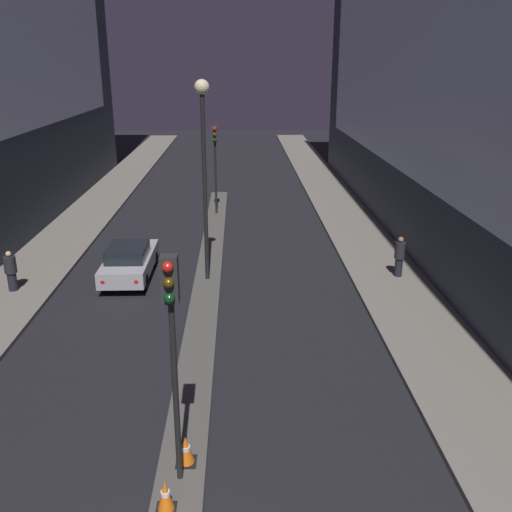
# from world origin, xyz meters

# --- Properties ---
(building_right) EXTENTS (6.01, 40.66, 20.36)m
(building_right) POSITION_xyz_m (11.62, 20.33, 10.18)
(building_right) COLOR #2D333D
(building_right) RESTS_ON ground
(median_strip) EXTENTS (1.02, 29.50, 0.11)m
(median_strip) POSITION_xyz_m (0.00, 15.75, 0.06)
(median_strip) COLOR #56544F
(median_strip) RESTS_ON ground
(traffic_light_near) EXTENTS (0.32, 0.42, 4.82)m
(traffic_light_near) POSITION_xyz_m (0.00, 3.64, 3.64)
(traffic_light_near) COLOR black
(traffic_light_near) RESTS_ON median_strip
(traffic_light_mid) EXTENTS (0.32, 0.42, 4.82)m
(traffic_light_mid) POSITION_xyz_m (0.00, 25.05, 3.64)
(traffic_light_mid) COLOR black
(traffic_light_mid) RESTS_ON median_strip
(street_lamp) EXTENTS (0.53, 0.53, 7.50)m
(street_lamp) POSITION_xyz_m (0.00, 14.96, 5.34)
(street_lamp) COLOR black
(street_lamp) RESTS_ON median_strip
(traffic_cone_near) EXTENTS (0.39, 0.39, 0.67)m
(traffic_cone_near) POSITION_xyz_m (-0.18, 2.78, 0.44)
(traffic_cone_near) COLOR black
(traffic_cone_near) RESTS_ON median_strip
(traffic_cone_far) EXTENTS (0.44, 0.44, 0.65)m
(traffic_cone_far) POSITION_xyz_m (0.09, 4.13, 0.43)
(traffic_cone_far) COLOR black
(traffic_cone_far) RESTS_ON median_strip
(car_left_lane) EXTENTS (1.72, 4.29, 1.42)m
(car_left_lane) POSITION_xyz_m (-3.08, 15.38, 0.73)
(car_left_lane) COLOR #B2B2B7
(car_left_lane) RESTS_ON ground
(pedestrian_on_left_sidewalk) EXTENTS (0.44, 0.44, 1.52)m
(pedestrian_on_left_sidewalk) POSITION_xyz_m (-7.14, 13.89, 0.93)
(pedestrian_on_left_sidewalk) COLOR black
(pedestrian_on_left_sidewalk) RESTS_ON sidewalk_left
(pedestrian_on_right_sidewalk) EXTENTS (0.40, 0.40, 1.61)m
(pedestrian_on_right_sidewalk) POSITION_xyz_m (7.53, 14.92, 0.98)
(pedestrian_on_right_sidewalk) COLOR black
(pedestrian_on_right_sidewalk) RESTS_ON sidewalk_right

